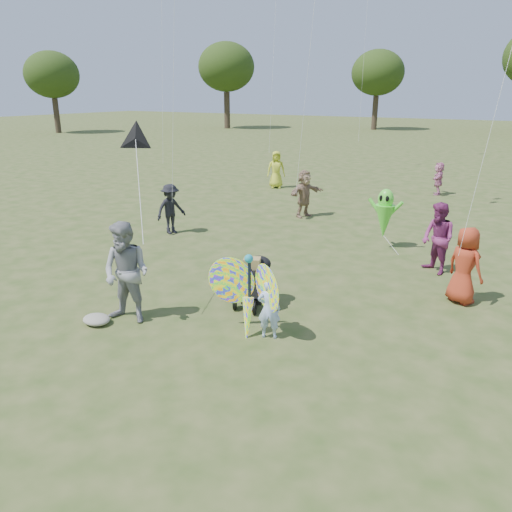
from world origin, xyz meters
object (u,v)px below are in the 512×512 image
(crowd_g, at_px, (276,170))
(butterfly_kite, at_px, (248,295))
(crowd_a, at_px, (465,266))
(jogging_stroller, at_px, (254,278))
(child_girl, at_px, (269,309))
(adult_man, at_px, (127,273))
(crowd_d, at_px, (304,193))
(crowd_e, at_px, (438,239))
(crowd_b, at_px, (171,209))
(alien_kite, at_px, (384,216))
(crowd_j, at_px, (438,178))

(crowd_g, height_order, butterfly_kite, crowd_g)
(crowd_a, relative_size, jogging_stroller, 1.47)
(child_girl, height_order, adult_man, adult_man)
(crowd_d, distance_m, crowd_e, 6.51)
(crowd_b, bearing_deg, crowd_d, -15.71)
(crowd_a, height_order, alien_kite, alien_kite)
(crowd_e, bearing_deg, adult_man, -87.90)
(crowd_j, relative_size, butterfly_kite, 0.81)
(crowd_j, bearing_deg, crowd_d, -35.29)
(adult_man, distance_m, crowd_d, 9.65)
(adult_man, xyz_separation_m, crowd_a, (5.50, 4.33, -0.17))
(child_girl, height_order, jogging_stroller, child_girl)
(crowd_a, bearing_deg, crowd_e, -32.03)
(adult_man, height_order, butterfly_kite, adult_man)
(jogging_stroller, bearing_deg, crowd_g, 93.49)
(crowd_d, relative_size, alien_kite, 0.97)
(butterfly_kite, bearing_deg, jogging_stroller, 115.88)
(child_girl, height_order, crowd_b, crowd_b)
(crowd_a, height_order, crowd_g, crowd_g)
(jogging_stroller, bearing_deg, crowd_a, 9.85)
(crowd_d, xyz_separation_m, crowd_g, (-3.57, 4.47, 0.01))
(crowd_g, xyz_separation_m, butterfly_kite, (6.65, -13.36, -0.07))
(crowd_b, relative_size, jogging_stroller, 1.39)
(crowd_b, relative_size, crowd_d, 0.94)
(butterfly_kite, height_order, alien_kite, alien_kite)
(adult_man, bearing_deg, crowd_a, 29.50)
(crowd_d, bearing_deg, crowd_b, 166.08)
(child_girl, height_order, crowd_d, crowd_d)
(crowd_a, xyz_separation_m, butterfly_kite, (-3.18, -3.60, -0.05))
(crowd_d, xyz_separation_m, alien_kite, (3.61, -2.31, 0.12))
(crowd_d, bearing_deg, child_girl, -139.67)
(crowd_a, distance_m, jogging_stroller, 4.47)
(jogging_stroller, distance_m, alien_kite, 5.52)
(child_girl, bearing_deg, crowd_a, -149.60)
(crowd_b, relative_size, butterfly_kite, 0.90)
(crowd_b, relative_size, crowd_g, 0.93)
(crowd_d, xyz_separation_m, crowd_j, (3.31, 6.66, -0.14))
(child_girl, relative_size, crowd_e, 0.64)
(child_girl, xyz_separation_m, jogging_stroller, (-0.98, 1.12, 0.04))
(adult_man, height_order, crowd_d, adult_man)
(crowd_d, relative_size, jogging_stroller, 1.49)
(crowd_j, relative_size, alien_kite, 0.81)
(crowd_a, distance_m, crowd_e, 1.84)
(alien_kite, bearing_deg, crowd_b, -163.46)
(crowd_e, height_order, alien_kite, crowd_e)
(adult_man, bearing_deg, jogging_stroller, 38.80)
(crowd_e, distance_m, butterfly_kite, 5.70)
(crowd_a, xyz_separation_m, alien_kite, (-2.64, 2.97, 0.13))
(jogging_stroller, bearing_deg, adult_man, -155.49)
(crowd_j, xyz_separation_m, alien_kite, (0.30, -8.97, 0.26))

